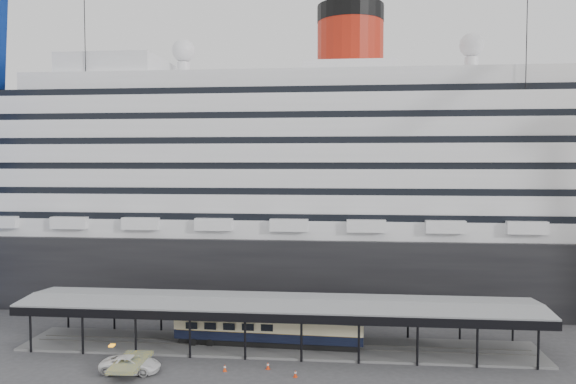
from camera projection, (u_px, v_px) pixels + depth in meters
The scene contains 8 objects.
ground at pixel (272, 364), 56.25m from camera, with size 200.00×200.00×0.00m, color #39393C.
cruise_ship at pixel (298, 174), 87.09m from camera, with size 130.00×30.00×43.90m.
platform_canopy at pixel (278, 326), 61.10m from camera, with size 56.00×9.18×5.30m.
port_truck at pixel (131, 364), 53.88m from camera, with size 2.62×5.69×1.58m, color white.
pullman_carriage at pixel (269, 325), 61.19m from camera, with size 20.70×3.61×20.22m.
traffic_cone_left at pixel (268, 365), 54.75m from camera, with size 0.43×0.43×0.73m.
traffic_cone_mid at pixel (225, 368), 54.17m from camera, with size 0.47×0.47×0.70m.
traffic_cone_right at pixel (295, 373), 52.70m from camera, with size 0.43×0.43×0.70m.
Camera 1 is at (7.00, -54.85, 20.16)m, focal length 35.00 mm.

